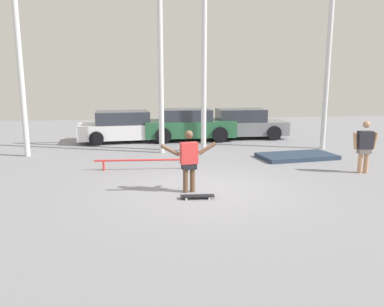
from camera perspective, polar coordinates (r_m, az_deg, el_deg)
The scene contains 11 objects.
ground_plane at distance 9.63m, azimuth 2.07°, elevation -5.40°, with size 36.00×36.00×0.00m, color gray.
skateboarder at distance 9.15m, azimuth -0.46°, elevation -0.81°, with size 1.40×0.29×1.54m.
skateboard at distance 8.83m, azimuth 0.82°, elevation -6.50°, with size 0.80×0.29×0.08m.
manual_pad at distance 13.87m, azimuth 15.67°, elevation -0.39°, with size 2.67×1.40×0.14m, color #28384C.
grind_rail at distance 11.67m, azimuth -6.99°, elevation -1.15°, with size 3.18×0.28×0.34m.
canopy_support_left at distance 14.33m, azimuth -15.16°, elevation 16.17°, with size 5.13×0.20×6.94m.
canopy_support_right at distance 15.05m, azimuth 11.51°, elevation 16.06°, with size 5.13×0.20×6.94m.
parked_car_white at distance 17.25m, azimuth -10.13°, elevation 4.00°, with size 4.38×2.24×1.38m.
parked_car_green at distance 17.34m, azimuth -0.54°, elevation 4.35°, with size 4.10×1.93×1.44m.
parked_car_grey at distance 18.16m, azimuth 7.71°, elevation 4.46°, with size 4.03×1.97×1.40m.
bystander at distance 12.21m, azimuth 24.82°, elevation 1.15°, with size 0.77×0.25×1.56m.
Camera 1 is at (-1.62, -9.09, 2.73)m, focal length 35.00 mm.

